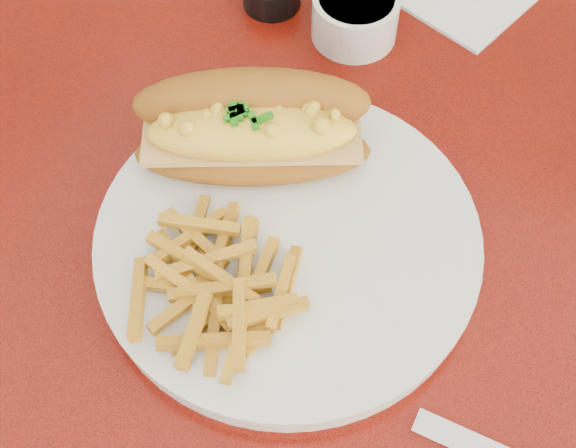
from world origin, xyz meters
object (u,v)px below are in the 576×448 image
at_px(mac_hoagie, 252,129).
at_px(gravy_ramekin, 355,15).
at_px(booth_bench_far, 531,34).
at_px(dinner_plate, 288,242).
at_px(diner_table, 368,312).
at_px(fork, 340,175).

height_order(mac_hoagie, gravy_ramekin, mac_hoagie).
distance_m(mac_hoagie, gravy_ramekin, 0.19).
height_order(booth_bench_far, gravy_ramekin, booth_bench_far).
bearing_deg(booth_bench_far, mac_hoagie, -98.65).
bearing_deg(dinner_plate, diner_table, 43.13).
height_order(booth_bench_far, dinner_plate, booth_bench_far).
distance_m(diner_table, fork, 0.19).
relative_size(mac_hoagie, gravy_ramekin, 2.32).
relative_size(diner_table, booth_bench_far, 1.03).
relative_size(diner_table, gravy_ramekin, 13.16).
xyz_separation_m(dinner_plate, mac_hoagie, (-0.06, 0.06, 0.05)).
height_order(dinner_plate, mac_hoagie, mac_hoagie).
bearing_deg(mac_hoagie, diner_table, -28.64).
bearing_deg(diner_table, mac_hoagie, 179.19).
bearing_deg(dinner_plate, fork, 80.96).
height_order(diner_table, dinner_plate, dinner_plate).
distance_m(dinner_plate, mac_hoagie, 0.10).
bearing_deg(fork, gravy_ramekin, 20.65).
height_order(diner_table, gravy_ramekin, gravy_ramekin).
relative_size(dinner_plate, mac_hoagie, 1.67).
xyz_separation_m(fork, gravy_ramekin, (-0.07, 0.18, 0.00)).
height_order(dinner_plate, fork, dinner_plate).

